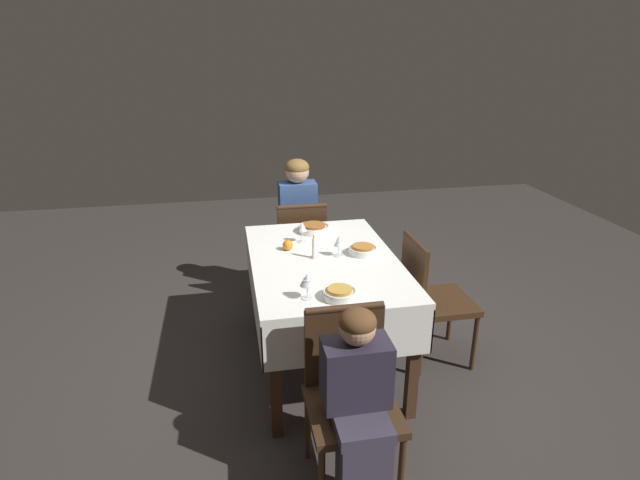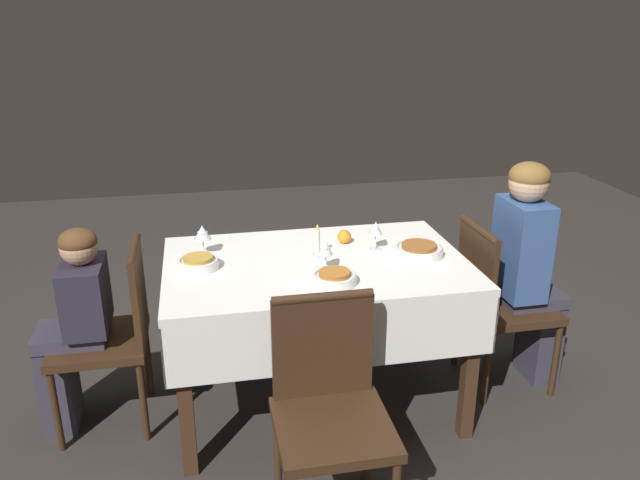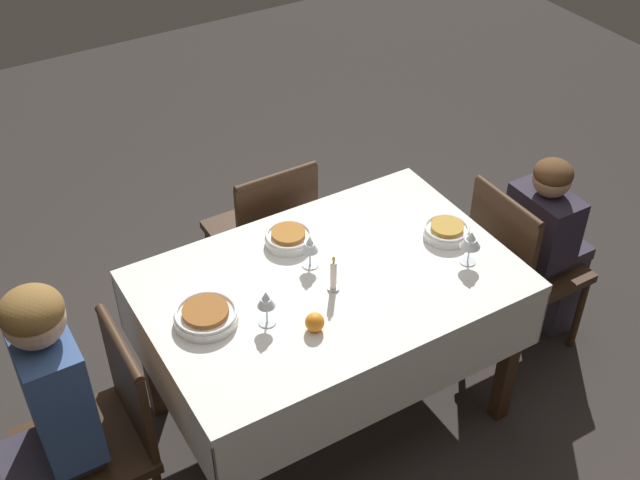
% 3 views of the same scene
% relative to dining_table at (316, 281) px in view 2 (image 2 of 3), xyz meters
% --- Properties ---
extents(ground_plane, '(8.00, 8.00, 0.00)m').
position_rel_dining_table_xyz_m(ground_plane, '(0.00, 0.00, -0.66)').
color(ground_plane, '#332D2B').
extents(dining_table, '(1.38, 0.91, 0.76)m').
position_rel_dining_table_xyz_m(dining_table, '(0.00, 0.00, 0.00)').
color(dining_table, white).
rests_on(dining_table, ground_plane).
extents(chair_east, '(0.42, 0.42, 0.87)m').
position_rel_dining_table_xyz_m(chair_east, '(0.93, 0.01, -0.18)').
color(chair_east, '#382314').
rests_on(chair_east, ground_plane).
extents(chair_west, '(0.42, 0.42, 0.87)m').
position_rel_dining_table_xyz_m(chair_west, '(-0.93, 0.06, -0.18)').
color(chair_west, '#382314').
rests_on(chair_west, ground_plane).
extents(chair_south, '(0.42, 0.42, 0.87)m').
position_rel_dining_table_xyz_m(chair_south, '(-0.09, -0.69, -0.18)').
color(chair_south, '#382314').
rests_on(chair_south, ground_plane).
extents(person_adult_denim, '(0.34, 0.30, 1.18)m').
position_rel_dining_table_xyz_m(person_adult_denim, '(1.08, 0.01, 0.00)').
color(person_adult_denim, '#383342').
rests_on(person_adult_denim, ground_plane).
extents(person_child_dark, '(0.33, 0.30, 0.97)m').
position_rel_dining_table_xyz_m(person_child_dark, '(-1.10, 0.06, -0.13)').
color(person_child_dark, '#383342').
rests_on(person_child_dark, ground_plane).
extents(bowl_east, '(0.23, 0.23, 0.06)m').
position_rel_dining_table_xyz_m(bowl_east, '(0.49, -0.02, 0.13)').
color(bowl_east, white).
rests_on(bowl_east, dining_table).
extents(wine_glass_east, '(0.06, 0.06, 0.14)m').
position_rel_dining_table_xyz_m(wine_glass_east, '(0.31, 0.09, 0.20)').
color(wine_glass_east, white).
rests_on(wine_glass_east, dining_table).
extents(bowl_west, '(0.18, 0.18, 0.06)m').
position_rel_dining_table_xyz_m(bowl_west, '(-0.53, 0.02, 0.13)').
color(bowl_west, white).
rests_on(bowl_west, dining_table).
extents(wine_glass_west, '(0.08, 0.08, 0.14)m').
position_rel_dining_table_xyz_m(wine_glass_west, '(-0.50, 0.19, 0.21)').
color(wine_glass_west, white).
rests_on(wine_glass_west, dining_table).
extents(bowl_south, '(0.19, 0.19, 0.06)m').
position_rel_dining_table_xyz_m(bowl_south, '(0.03, -0.26, 0.13)').
color(bowl_south, white).
rests_on(bowl_south, dining_table).
extents(wine_glass_south, '(0.06, 0.06, 0.14)m').
position_rel_dining_table_xyz_m(wine_glass_south, '(0.02, -0.10, 0.20)').
color(wine_glass_south, white).
rests_on(wine_glass_south, dining_table).
extents(candle_centerpiece, '(0.04, 0.04, 0.15)m').
position_rel_dining_table_xyz_m(candle_centerpiece, '(0.02, 0.06, 0.16)').
color(candle_centerpiece, beige).
rests_on(candle_centerpiece, dining_table).
extents(orange_fruit, '(0.07, 0.07, 0.07)m').
position_rel_dining_table_xyz_m(orange_fruit, '(0.18, 0.20, 0.14)').
color(orange_fruit, orange).
rests_on(orange_fruit, dining_table).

